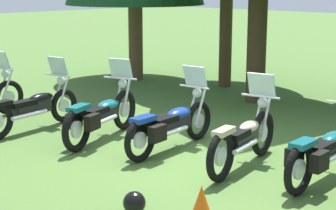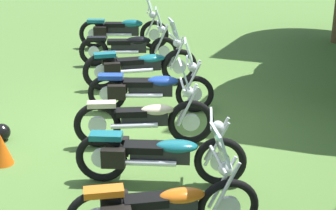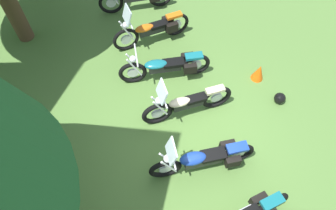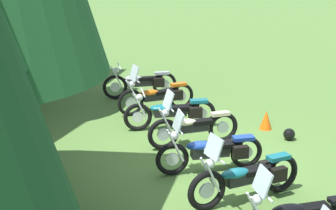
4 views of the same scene
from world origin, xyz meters
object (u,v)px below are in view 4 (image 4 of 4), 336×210
object	(u,v)px
motorcycle_3	(211,150)
motorcycle_2	(246,177)
motorcycle_5	(172,112)
motorcycle_7	(141,83)
motorcycle_4	(193,127)
traffic_cone	(266,120)
dropped_helmet	(289,134)
motorcycle_6	(157,96)

from	to	relation	value
motorcycle_3	motorcycle_2	bearing A→B (deg)	100.70
motorcycle_5	motorcycle_7	distance (m)	2.81
motorcycle_4	traffic_cone	xyz separation A→B (m)	(0.89, -2.02, -0.22)
traffic_cone	motorcycle_7	bearing A→B (deg)	44.06
motorcycle_3	dropped_helmet	bearing A→B (deg)	-151.82
motorcycle_2	motorcycle_6	distance (m)	5.36
motorcycle_4	motorcycle_5	bearing A→B (deg)	-85.52
motorcycle_5	motorcycle_3	bearing A→B (deg)	97.88
motorcycle_4	traffic_cone	size ratio (longest dim) A/B	4.58
motorcycle_4	dropped_helmet	distance (m)	2.39
motorcycle_2	motorcycle_7	world-z (taller)	motorcycle_2
motorcycle_3	traffic_cone	world-z (taller)	motorcycle_3
motorcycle_2	dropped_helmet	bearing A→B (deg)	-141.65
motorcycle_2	motorcycle_7	bearing A→B (deg)	-96.56
motorcycle_3	motorcycle_4	world-z (taller)	motorcycle_4
motorcycle_3	motorcycle_4	bearing A→B (deg)	-89.34
motorcycle_6	dropped_helmet	world-z (taller)	motorcycle_6
motorcycle_2	traffic_cone	xyz separation A→B (m)	(3.61, -1.45, -0.23)
motorcycle_5	dropped_helmet	bearing A→B (deg)	155.08
motorcycle_7	dropped_helmet	size ratio (longest dim) A/B	7.88
motorcycle_3	motorcycle_5	size ratio (longest dim) A/B	0.97
motorcycle_6	dropped_helmet	distance (m)	3.82
motorcycle_2	motorcycle_3	xyz separation A→B (m)	(1.32, 0.40, -0.01)
motorcycle_2	motorcycle_5	distance (m)	4.00
motorcycle_2	dropped_helmet	size ratio (longest dim) A/B	8.07
motorcycle_2	motorcycle_3	world-z (taller)	motorcycle_2
motorcycle_4	dropped_helmet	xyz separation A→B (m)	(0.10, -2.36, -0.32)
motorcycle_7	traffic_cone	distance (m)	4.24
motorcycle_7	motorcycle_6	bearing A→B (deg)	97.87
motorcycle_4	motorcycle_3	bearing A→B (deg)	85.59
motorcycle_5	dropped_helmet	world-z (taller)	motorcycle_5
motorcycle_4	motorcycle_6	distance (m)	2.58
dropped_helmet	motorcycle_5	bearing A→B (deg)	68.23
motorcycle_3	motorcycle_6	bearing A→B (deg)	-85.47
motorcycle_2	traffic_cone	distance (m)	3.90
motorcycle_5	motorcycle_7	xyz separation A→B (m)	(2.75, 0.59, 0.01)
motorcycle_4	motorcycle_7	world-z (taller)	motorcycle_4
motorcycle_4	traffic_cone	bearing A→B (deg)	-167.55
motorcycle_2	traffic_cone	bearing A→B (deg)	-131.11
motorcycle_5	motorcycle_6	size ratio (longest dim) A/B	1.09
motorcycle_4	motorcycle_5	distance (m)	1.23
motorcycle_4	motorcycle_6	bearing A→B (deg)	-88.43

